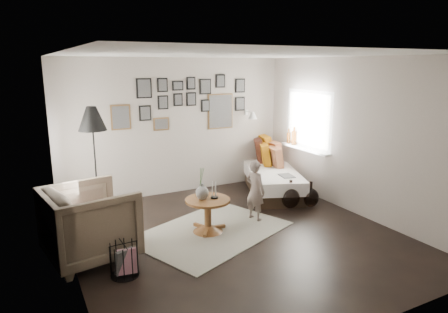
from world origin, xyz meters
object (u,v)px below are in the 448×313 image
daybed (269,175)px  demijohn_small (310,197)px  armchair (90,223)px  child (255,191)px  floor_lamp (92,123)px  magazine_basket (124,260)px  vase (202,190)px  pedestal_table (208,217)px  demijohn_large (290,197)px

daybed → demijohn_small: size_ratio=4.78×
armchair → child: (2.58, 0.14, 0.01)m
floor_lamp → magazine_basket: bearing=-91.7°
vase → demijohn_small: bearing=3.6°
magazine_basket → armchair: bearing=112.4°
vase → armchair: 1.62m
armchair → floor_lamp: floor_lamp is taller
pedestal_table → floor_lamp: bearing=138.3°
armchair → demijohn_large: bearing=-94.3°
daybed → demijohn_small: 1.15m
pedestal_table → child: 0.93m
vase → demijohn_small: 2.22m
vase → daybed: size_ratio=0.22×
floor_lamp → demijohn_large: 3.53m
demijohn_large → floor_lamp: bearing=163.1°
armchair → vase: bearing=-97.5°
pedestal_table → armchair: 1.71m
armchair → child: bearing=-96.5°
pedestal_table → demijohn_small: (2.08, 0.16, -0.07)m
pedestal_table → daybed: (1.96, 1.29, 0.07)m
magazine_basket → child: (2.31, 0.79, 0.29)m
floor_lamp → demijohn_small: 3.88m
daybed → demijohn_large: 1.05m
child → armchair: bearing=75.7°
pedestal_table → demijohn_large: (1.73, 0.28, -0.05)m
pedestal_table → daybed: bearing=33.4°
floor_lamp → vase: bearing=-42.9°
pedestal_table → vase: (-0.08, 0.02, 0.43)m
floor_lamp → daybed: bearing=1.3°
demijohn_large → armchair: bearing=-174.7°
armchair → pedestal_table: bearing=-98.2°
floor_lamp → child: (2.26, -1.12, -1.10)m
child → magazine_basket: bearing=91.4°
armchair → magazine_basket: bearing=-167.2°
floor_lamp → demijohn_small: (3.45, -1.06, -1.42)m
vase → magazine_basket: size_ratio=1.17×
daybed → demijohn_small: (0.12, -1.14, -0.14)m
floor_lamp → demijohn_large: size_ratio=3.64×
floor_lamp → demijohn_small: floor_lamp is taller
floor_lamp → magazine_basket: 2.36m
magazine_basket → pedestal_table: bearing=25.7°
magazine_basket → daybed: bearing=30.3°
floor_lamp → child: bearing=-26.3°
vase → demijohn_large: 1.89m
magazine_basket → child: child is taller
armchair → child: size_ratio=1.07×
floor_lamp → demijohn_small: bearing=-17.1°
daybed → armchair: size_ratio=2.08×
magazine_basket → demijohn_small: 3.60m
floor_lamp → child: 2.75m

